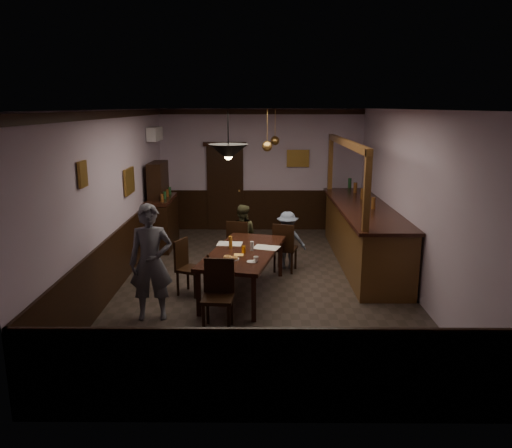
{
  "coord_description": "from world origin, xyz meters",
  "views": [
    {
      "loc": [
        -0.05,
        -8.35,
        3.05
      ],
      "look_at": [
        -0.1,
        -0.31,
        1.15
      ],
      "focal_mm": 35.0,
      "sensor_mm": 36.0,
      "label": 1
    }
  ],
  "objects_px": {
    "chair_side": "(187,264)",
    "chair_near": "(218,291)",
    "pendant_brass_mid": "(267,146)",
    "pendant_brass_far": "(275,141)",
    "chair_far_left": "(238,242)",
    "soda_can": "(244,250)",
    "sideboard": "(161,213)",
    "person_seated_right": "(287,240)",
    "bar_counter": "(363,233)",
    "person_standing": "(151,262)",
    "pendant_iron": "(228,152)",
    "dining_table": "(244,254)",
    "person_seated_left": "(242,235)",
    "coffee_cup": "(256,259)",
    "chair_far_right": "(284,246)"
  },
  "relations": [
    {
      "from": "chair_near",
      "to": "chair_side",
      "type": "height_order",
      "value": "chair_near"
    },
    {
      "from": "pendant_brass_far",
      "to": "chair_side",
      "type": "bearing_deg",
      "value": -114.24
    },
    {
      "from": "chair_far_right",
      "to": "pendant_iron",
      "type": "relative_size",
      "value": 1.37
    },
    {
      "from": "person_seated_right",
      "to": "bar_counter",
      "type": "distance_m",
      "value": 1.54
    },
    {
      "from": "coffee_cup",
      "to": "pendant_brass_mid",
      "type": "distance_m",
      "value": 2.9
    },
    {
      "from": "chair_side",
      "to": "person_standing",
      "type": "relative_size",
      "value": 0.54
    },
    {
      "from": "chair_far_right",
      "to": "coffee_cup",
      "type": "relative_size",
      "value": 11.76
    },
    {
      "from": "person_seated_right",
      "to": "sideboard",
      "type": "bearing_deg",
      "value": -27.33
    },
    {
      "from": "chair_far_left",
      "to": "pendant_brass_mid",
      "type": "relative_size",
      "value": 1.17
    },
    {
      "from": "coffee_cup",
      "to": "pendant_brass_far",
      "type": "xyz_separation_m",
      "value": [
        0.4,
        4.08,
        1.5
      ]
    },
    {
      "from": "chair_far_left",
      "to": "chair_side",
      "type": "bearing_deg",
      "value": 68.99
    },
    {
      "from": "chair_near",
      "to": "person_seated_right",
      "type": "bearing_deg",
      "value": 71.45
    },
    {
      "from": "person_seated_right",
      "to": "coffee_cup",
      "type": "relative_size",
      "value": 13.79
    },
    {
      "from": "chair_near",
      "to": "pendant_iron",
      "type": "bearing_deg",
      "value": 79.17
    },
    {
      "from": "coffee_cup",
      "to": "chair_side",
      "type": "bearing_deg",
      "value": 163.92
    },
    {
      "from": "person_seated_left",
      "to": "pendant_brass_far",
      "type": "distance_m",
      "value": 2.61
    },
    {
      "from": "coffee_cup",
      "to": "pendant_brass_mid",
      "type": "relative_size",
      "value": 0.1
    },
    {
      "from": "person_standing",
      "to": "pendant_brass_far",
      "type": "xyz_separation_m",
      "value": [
        1.91,
        4.44,
        1.44
      ]
    },
    {
      "from": "chair_far_right",
      "to": "chair_near",
      "type": "xyz_separation_m",
      "value": [
        -1.04,
        -2.42,
        0.02
      ]
    },
    {
      "from": "person_standing",
      "to": "pendant_iron",
      "type": "relative_size",
      "value": 2.49
    },
    {
      "from": "person_standing",
      "to": "pendant_brass_far",
      "type": "height_order",
      "value": "pendant_brass_far"
    },
    {
      "from": "person_seated_right",
      "to": "soda_can",
      "type": "xyz_separation_m",
      "value": [
        -0.79,
        -1.55,
        0.26
      ]
    },
    {
      "from": "sideboard",
      "to": "dining_table",
      "type": "bearing_deg",
      "value": -56.58
    },
    {
      "from": "dining_table",
      "to": "coffee_cup",
      "type": "bearing_deg",
      "value": -71.64
    },
    {
      "from": "dining_table",
      "to": "sideboard",
      "type": "distance_m",
      "value": 3.46
    },
    {
      "from": "pendant_iron",
      "to": "pendant_brass_mid",
      "type": "relative_size",
      "value": 0.85
    },
    {
      "from": "chair_far_left",
      "to": "person_standing",
      "type": "xyz_separation_m",
      "value": [
        -1.16,
        -2.32,
        0.34
      ]
    },
    {
      "from": "chair_near",
      "to": "sideboard",
      "type": "xyz_separation_m",
      "value": [
        -1.59,
        4.17,
        0.22
      ]
    },
    {
      "from": "chair_side",
      "to": "chair_near",
      "type": "bearing_deg",
      "value": -131.53
    },
    {
      "from": "coffee_cup",
      "to": "pendant_iron",
      "type": "relative_size",
      "value": 0.12
    },
    {
      "from": "pendant_iron",
      "to": "dining_table",
      "type": "bearing_deg",
      "value": 76.77
    },
    {
      "from": "person_standing",
      "to": "sideboard",
      "type": "height_order",
      "value": "sideboard"
    },
    {
      "from": "chair_far_right",
      "to": "chair_side",
      "type": "relative_size",
      "value": 1.02
    },
    {
      "from": "sideboard",
      "to": "pendant_brass_mid",
      "type": "bearing_deg",
      "value": -24.05
    },
    {
      "from": "dining_table",
      "to": "soda_can",
      "type": "xyz_separation_m",
      "value": [
        0.0,
        -0.15,
        0.12
      ]
    },
    {
      "from": "person_standing",
      "to": "chair_far_right",
      "type": "bearing_deg",
      "value": 40.13
    },
    {
      "from": "pendant_iron",
      "to": "pendant_brass_mid",
      "type": "xyz_separation_m",
      "value": [
        0.59,
        2.64,
        -0.12
      ]
    },
    {
      "from": "dining_table",
      "to": "person_standing",
      "type": "relative_size",
      "value": 1.38
    },
    {
      "from": "pendant_brass_mid",
      "to": "chair_near",
      "type": "bearing_deg",
      "value": -102.9
    },
    {
      "from": "pendant_brass_mid",
      "to": "pendant_brass_far",
      "type": "bearing_deg",
      "value": 82.91
    },
    {
      "from": "pendant_brass_mid",
      "to": "pendant_iron",
      "type": "bearing_deg",
      "value": -102.56
    },
    {
      "from": "chair_side",
      "to": "pendant_iron",
      "type": "bearing_deg",
      "value": -113.87
    },
    {
      "from": "soda_can",
      "to": "sideboard",
      "type": "relative_size",
      "value": 0.06
    },
    {
      "from": "chair_side",
      "to": "person_seated_left",
      "type": "bearing_deg",
      "value": -5.63
    },
    {
      "from": "person_seated_right",
      "to": "pendant_brass_far",
      "type": "bearing_deg",
      "value": -83.32
    },
    {
      "from": "sideboard",
      "to": "pendant_brass_mid",
      "type": "xyz_separation_m",
      "value": [
        2.31,
        -1.03,
        1.55
      ]
    },
    {
      "from": "chair_near",
      "to": "coffee_cup",
      "type": "xyz_separation_m",
      "value": [
        0.52,
        0.67,
        0.26
      ]
    },
    {
      "from": "bar_counter",
      "to": "person_seated_left",
      "type": "bearing_deg",
      "value": -177.71
    },
    {
      "from": "chair_far_left",
      "to": "bar_counter",
      "type": "bearing_deg",
      "value": -161.07
    },
    {
      "from": "sideboard",
      "to": "chair_near",
      "type": "bearing_deg",
      "value": -69.12
    }
  ]
}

